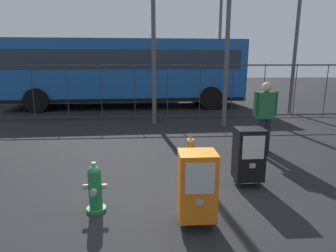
{
  "coord_description": "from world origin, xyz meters",
  "views": [
    {
      "loc": [
        -0.04,
        -4.24,
        2.16
      ],
      "look_at": [
        0.3,
        1.2,
        0.9
      ],
      "focal_mm": 30.92,
      "sensor_mm": 36.0,
      "label": 1
    }
  ],
  "objects_px": {
    "fire_hydrant": "(95,188)",
    "newspaper_box_primary": "(249,154)",
    "traffic_cone": "(191,143)",
    "bus_near": "(126,69)",
    "pedestrian": "(265,114)",
    "street_light_near_left": "(221,20)",
    "newspaper_box_secondary": "(197,185)",
    "bus_far": "(75,67)"
  },
  "relations": [
    {
      "from": "newspaper_box_secondary",
      "to": "street_light_near_left",
      "type": "distance_m",
      "value": 11.71
    },
    {
      "from": "traffic_cone",
      "to": "bus_near",
      "type": "xyz_separation_m",
      "value": [
        -1.99,
        7.15,
        1.45
      ]
    },
    {
      "from": "pedestrian",
      "to": "street_light_near_left",
      "type": "distance_m",
      "value": 8.57
    },
    {
      "from": "fire_hydrant",
      "to": "street_light_near_left",
      "type": "relative_size",
      "value": 0.11
    },
    {
      "from": "newspaper_box_primary",
      "to": "bus_far",
      "type": "xyz_separation_m",
      "value": [
        -6.08,
        12.99,
        1.14
      ]
    },
    {
      "from": "newspaper_box_primary",
      "to": "street_light_near_left",
      "type": "bearing_deg",
      "value": 79.98
    },
    {
      "from": "fire_hydrant",
      "to": "street_light_near_left",
      "type": "bearing_deg",
      "value": 67.99
    },
    {
      "from": "pedestrian",
      "to": "bus_near",
      "type": "xyz_separation_m",
      "value": [
        -3.66,
        7.25,
        0.76
      ]
    },
    {
      "from": "traffic_cone",
      "to": "street_light_near_left",
      "type": "xyz_separation_m",
      "value": [
        2.46,
        7.88,
        3.71
      ]
    },
    {
      "from": "newspaper_box_secondary",
      "to": "pedestrian",
      "type": "relative_size",
      "value": 0.61
    },
    {
      "from": "newspaper_box_secondary",
      "to": "bus_far",
      "type": "height_order",
      "value": "bus_far"
    },
    {
      "from": "bus_far",
      "to": "newspaper_box_primary",
      "type": "bearing_deg",
      "value": -66.9
    },
    {
      "from": "newspaper_box_secondary",
      "to": "street_light_near_left",
      "type": "bearing_deg",
      "value": 75.54
    },
    {
      "from": "bus_near",
      "to": "newspaper_box_secondary",
      "type": "bearing_deg",
      "value": -82.99
    },
    {
      "from": "bus_near",
      "to": "bus_far",
      "type": "xyz_separation_m",
      "value": [
        -3.33,
        4.08,
        0.0
      ]
    },
    {
      "from": "fire_hydrant",
      "to": "bus_near",
      "type": "height_order",
      "value": "bus_near"
    },
    {
      "from": "newspaper_box_primary",
      "to": "bus_near",
      "type": "height_order",
      "value": "bus_near"
    },
    {
      "from": "bus_near",
      "to": "bus_far",
      "type": "distance_m",
      "value": 5.27
    },
    {
      "from": "newspaper_box_secondary",
      "to": "traffic_cone",
      "type": "bearing_deg",
      "value": 83.57
    },
    {
      "from": "bus_far",
      "to": "street_light_near_left",
      "type": "height_order",
      "value": "street_light_near_left"
    },
    {
      "from": "bus_near",
      "to": "newspaper_box_primary",
      "type": "bearing_deg",
      "value": -75.14
    },
    {
      "from": "fire_hydrant",
      "to": "traffic_cone",
      "type": "relative_size",
      "value": 1.41
    },
    {
      "from": "newspaper_box_secondary",
      "to": "bus_near",
      "type": "bearing_deg",
      "value": 99.28
    },
    {
      "from": "street_light_near_left",
      "to": "pedestrian",
      "type": "bearing_deg",
      "value": -95.66
    },
    {
      "from": "bus_near",
      "to": "street_light_near_left",
      "type": "xyz_separation_m",
      "value": [
        4.45,
        0.73,
        2.27
      ]
    },
    {
      "from": "pedestrian",
      "to": "bus_near",
      "type": "relative_size",
      "value": 0.16
    },
    {
      "from": "bus_far",
      "to": "traffic_cone",
      "type": "bearing_deg",
      "value": -66.63
    },
    {
      "from": "bus_far",
      "to": "street_light_near_left",
      "type": "distance_m",
      "value": 8.77
    },
    {
      "from": "pedestrian",
      "to": "traffic_cone",
      "type": "distance_m",
      "value": 1.81
    },
    {
      "from": "fire_hydrant",
      "to": "newspaper_box_primary",
      "type": "xyz_separation_m",
      "value": [
        2.49,
        0.74,
        0.22
      ]
    },
    {
      "from": "newspaper_box_primary",
      "to": "newspaper_box_secondary",
      "type": "distance_m",
      "value": 1.63
    },
    {
      "from": "newspaper_box_primary",
      "to": "newspaper_box_secondary",
      "type": "relative_size",
      "value": 1.0
    },
    {
      "from": "fire_hydrant",
      "to": "newspaper_box_primary",
      "type": "relative_size",
      "value": 0.73
    },
    {
      "from": "street_light_near_left",
      "to": "bus_far",
      "type": "bearing_deg",
      "value": 156.72
    },
    {
      "from": "traffic_cone",
      "to": "pedestrian",
      "type": "bearing_deg",
      "value": -3.43
    },
    {
      "from": "newspaper_box_secondary",
      "to": "pedestrian",
      "type": "bearing_deg",
      "value": 55.02
    },
    {
      "from": "fire_hydrant",
      "to": "bus_far",
      "type": "distance_m",
      "value": 14.26
    },
    {
      "from": "newspaper_box_secondary",
      "to": "street_light_near_left",
      "type": "height_order",
      "value": "street_light_near_left"
    },
    {
      "from": "bus_far",
      "to": "bus_near",
      "type": "bearing_deg",
      "value": -52.74
    },
    {
      "from": "newspaper_box_primary",
      "to": "bus_near",
      "type": "xyz_separation_m",
      "value": [
        -2.74,
        8.91,
        1.14
      ]
    },
    {
      "from": "fire_hydrant",
      "to": "newspaper_box_primary",
      "type": "bearing_deg",
      "value": 16.52
    },
    {
      "from": "pedestrian",
      "to": "traffic_cone",
      "type": "bearing_deg",
      "value": 176.57
    }
  ]
}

